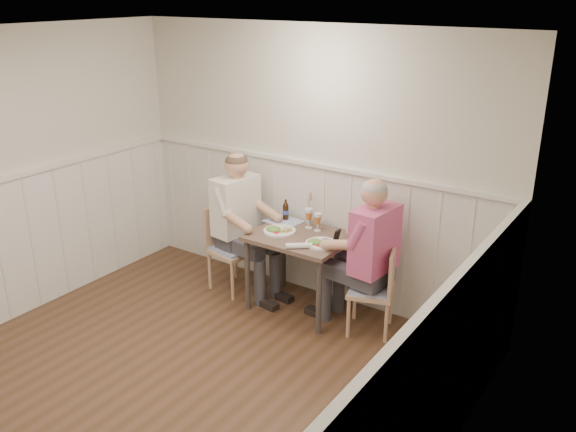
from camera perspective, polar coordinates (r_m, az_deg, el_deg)
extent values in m
plane|color=#482F1B|center=(4.82, -12.75, -16.80)|extent=(4.50, 4.50, 0.00)
cube|color=beige|center=(5.81, 2.34, 4.78)|extent=(4.00, 0.04, 2.60)
cube|color=beige|center=(3.12, 12.11, -10.54)|extent=(0.04, 4.50, 2.60)
cube|color=white|center=(3.86, -15.86, 15.47)|extent=(4.00, 4.50, 0.02)
cube|color=beige|center=(6.01, 2.17, -1.22)|extent=(3.98, 0.03, 1.30)
cube|color=silver|center=(5.78, 2.19, 4.90)|extent=(3.98, 0.06, 0.04)
cube|color=silver|center=(3.12, 11.62, -10.08)|extent=(0.06, 4.48, 0.04)
cube|color=brown|center=(5.61, 1.14, -1.98)|extent=(0.88, 0.70, 0.04)
cylinder|color=#3F3833|center=(5.75, -3.81, -5.55)|extent=(0.05, 0.05, 0.71)
cylinder|color=#3F3833|center=(6.19, -0.42, -3.52)|extent=(0.05, 0.05, 0.71)
cylinder|color=#3F3833|center=(5.35, 2.90, -7.62)|extent=(0.05, 0.05, 0.71)
cylinder|color=#3F3833|center=(5.82, 5.97, -5.26)|extent=(0.05, 0.05, 0.71)
cube|color=tan|center=(5.42, 7.77, -6.96)|extent=(0.48, 0.48, 0.04)
cube|color=#586BB4|center=(5.41, 7.78, -6.66)|extent=(0.44, 0.44, 0.03)
cube|color=tan|center=(5.31, 9.73, -5.06)|extent=(0.15, 0.37, 0.40)
cylinder|color=tan|center=(5.37, 9.17, -9.88)|extent=(0.03, 0.03, 0.37)
cylinder|color=tan|center=(5.40, 5.66, -9.48)|extent=(0.03, 0.03, 0.37)
cylinder|color=tan|center=(5.65, 9.57, -8.23)|extent=(0.03, 0.03, 0.37)
cylinder|color=tan|center=(5.68, 6.25, -7.86)|extent=(0.03, 0.03, 0.37)
cube|color=tan|center=(6.12, -5.13, -3.27)|extent=(0.47, 0.47, 0.04)
cube|color=#586BB4|center=(6.10, -5.14, -2.98)|extent=(0.42, 0.42, 0.03)
cube|color=tan|center=(6.16, -6.32, -0.81)|extent=(0.10, 0.40, 0.43)
cylinder|color=tan|center=(6.43, -4.92, -4.15)|extent=(0.03, 0.03, 0.40)
cylinder|color=tan|center=(6.20, -2.78, -5.10)|extent=(0.03, 0.03, 0.40)
cylinder|color=tan|center=(6.23, -7.33, -5.10)|extent=(0.03, 0.03, 0.40)
cylinder|color=tan|center=(5.99, -5.21, -6.13)|extent=(0.03, 0.03, 0.40)
cube|color=#3F3F47|center=(5.50, 7.61, -8.36)|extent=(0.50, 0.46, 0.47)
cube|color=#3F3F47|center=(5.47, 5.92, -4.98)|extent=(0.48, 0.42, 0.14)
cube|color=#CD4F6E|center=(5.22, 7.95, -2.14)|extent=(0.30, 0.48, 0.57)
sphere|color=tan|center=(5.08, 8.17, 2.16)|extent=(0.23, 0.23, 0.23)
sphere|color=#A5A5A0|center=(5.07, 8.19, 2.50)|extent=(0.22, 0.22, 0.22)
cube|color=black|center=(5.41, 4.59, -1.11)|extent=(0.02, 0.07, 0.14)
cube|color=#3F3F47|center=(6.21, -4.61, -4.69)|extent=(0.52, 0.49, 0.47)
cube|color=#3F3F47|center=(5.95, -3.32, -2.68)|extent=(0.49, 0.44, 0.14)
cube|color=white|center=(5.96, -4.79, 0.97)|extent=(0.32, 0.50, 0.58)
sphere|color=tan|center=(5.84, -4.91, 4.81)|extent=(0.23, 0.23, 0.23)
sphere|color=#4C3828|center=(5.83, -4.92, 5.10)|extent=(0.22, 0.22, 0.22)
cylinder|color=white|center=(5.40, 3.13, -2.60)|extent=(0.29, 0.29, 0.02)
ellipsoid|color=#3F722D|center=(5.38, 2.58, -2.26)|extent=(0.14, 0.12, 0.05)
sphere|color=tan|center=(5.37, 3.78, -2.43)|extent=(0.04, 0.04, 0.04)
cube|color=#854B4E|center=(5.43, 3.67, -2.28)|extent=(0.08, 0.05, 0.01)
cylinder|color=white|center=(5.40, 4.21, -2.32)|extent=(0.06, 0.06, 0.03)
cylinder|color=white|center=(5.67, -0.79, -1.41)|extent=(0.30, 0.30, 0.02)
ellipsoid|color=#3F722D|center=(5.65, -1.36, -1.06)|extent=(0.15, 0.12, 0.06)
sphere|color=tan|center=(5.63, -0.16, -1.23)|extent=(0.04, 0.04, 0.04)
cylinder|color=silver|center=(5.70, 2.78, -1.37)|extent=(0.06, 0.06, 0.01)
cylinder|color=silver|center=(5.68, 2.79, -1.00)|extent=(0.01, 0.01, 0.08)
cone|color=#BD692B|center=(5.66, 2.80, -0.36)|extent=(0.07, 0.07, 0.07)
cylinder|color=silver|center=(5.64, 2.81, 0.10)|extent=(0.07, 0.07, 0.03)
cylinder|color=silver|center=(5.76, 1.95, -1.09)|extent=(0.07, 0.07, 0.01)
cylinder|color=silver|center=(5.75, 1.95, -0.68)|extent=(0.01, 0.01, 0.09)
cone|color=#BD692B|center=(5.72, 1.96, 0.02)|extent=(0.08, 0.08, 0.08)
cylinder|color=silver|center=(5.70, 1.97, 0.53)|extent=(0.08, 0.08, 0.03)
cylinder|color=black|center=(5.94, -0.22, 0.33)|extent=(0.06, 0.06, 0.15)
cone|color=black|center=(5.91, -0.22, 1.18)|extent=(0.06, 0.06, 0.04)
cylinder|color=black|center=(5.90, -0.22, 1.43)|extent=(0.02, 0.02, 0.03)
cylinder|color=#384DB5|center=(5.94, -0.22, 0.37)|extent=(0.06, 0.06, 0.04)
cylinder|color=white|center=(5.31, 1.03, -2.80)|extent=(0.21, 0.18, 0.05)
cylinder|color=silver|center=(5.88, 1.89, -0.32)|extent=(0.04, 0.04, 0.07)
cylinder|color=tan|center=(5.84, 1.90, 0.79)|extent=(0.02, 0.02, 0.22)
cone|color=tan|center=(5.79, 1.92, 2.07)|extent=(0.03, 0.03, 0.08)
cube|color=#586BB4|center=(5.92, -0.41, -0.48)|extent=(0.36, 0.30, 0.01)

